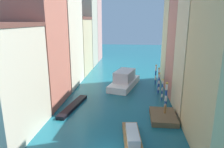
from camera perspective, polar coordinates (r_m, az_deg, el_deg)
ground_plane at (r=45.30m, az=2.47°, el=-2.96°), size 154.00×154.00×0.00m
building_left_1 at (r=35.54m, az=-20.00°, el=7.76°), size 7.57×9.60×19.93m
building_left_2 at (r=45.00m, az=-14.28°, el=9.74°), size 7.57×10.31×20.36m
building_left_3 at (r=55.33m, az=-10.31°, el=7.79°), size 7.57×10.34×14.58m
building_left_4 at (r=64.58m, az=-7.96°, el=11.58°), size 7.57×8.73×20.71m
building_left_5 at (r=73.16m, az=-6.29°, el=12.62°), size 7.57×8.67×22.35m
building_right_1 at (r=32.42m, az=24.50°, el=4.91°), size 7.57×7.36×17.89m
building_right_2 at (r=39.66m, az=21.34°, el=9.68°), size 7.57×8.30×21.87m
building_right_3 at (r=47.39m, az=18.86°, el=10.32°), size 7.57×7.41×21.48m
waterfront_dock at (r=30.90m, az=13.98°, el=-11.38°), size 3.58×5.17×0.76m
person_on_dock at (r=30.93m, az=14.49°, el=-9.28°), size 0.36×0.36×1.42m
mooring_pole_0 at (r=34.54m, az=14.77°, el=-5.40°), size 0.39×0.39×4.18m
mooring_pole_1 at (r=37.08m, az=13.74°, el=-4.21°), size 0.27×0.27×3.88m
mooring_pole_2 at (r=40.50m, az=12.84°, el=-2.33°), size 0.38×0.38×4.15m
mooring_pole_3 at (r=43.01m, az=12.76°, el=-1.09°), size 0.34×0.34×4.50m
mooring_pole_4 at (r=45.77m, az=12.00°, el=-0.10°), size 0.33×0.33×4.49m
vaporetto_white at (r=43.80m, az=3.48°, el=-1.71°), size 6.62×11.54×3.49m
gondola_black at (r=34.29m, az=-10.71°, el=-8.71°), size 2.53×9.15×0.53m
motorboat_0 at (r=24.91m, az=5.68°, el=-17.31°), size 2.76×7.79×1.49m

